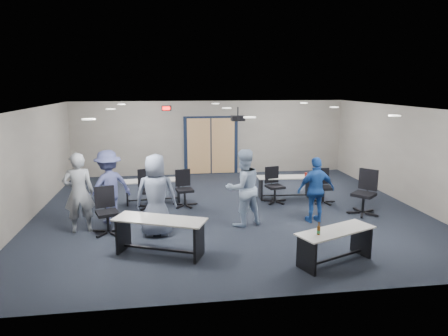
{
  "coord_description": "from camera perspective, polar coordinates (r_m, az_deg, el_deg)",
  "views": [
    {
      "loc": [
        -1.57,
        -10.07,
        3.3
      ],
      "look_at": [
        -0.19,
        -0.3,
        1.22
      ],
      "focal_mm": 32.0,
      "sensor_mm": 36.0,
      "label": 1
    }
  ],
  "objects": [
    {
      "name": "floor",
      "position": [
        10.71,
        0.78,
        -6.02
      ],
      "size": [
        10.0,
        10.0,
        0.0
      ],
      "primitive_type": "plane",
      "color": "#1B212C",
      "rests_on": "ground"
    },
    {
      "name": "back_wall",
      "position": [
        14.78,
        -1.9,
        4.34
      ],
      "size": [
        10.0,
        0.04,
        2.7
      ],
      "primitive_type": "cube",
      "color": "gray",
      "rests_on": "floor"
    },
    {
      "name": "front_wall",
      "position": [
        6.11,
        7.36,
        -6.8
      ],
      "size": [
        10.0,
        0.04,
        2.7
      ],
      "primitive_type": "cube",
      "color": "gray",
      "rests_on": "floor"
    },
    {
      "name": "left_wall",
      "position": [
        10.81,
        -26.39,
        0.28
      ],
      "size": [
        0.04,
        9.0,
        2.7
      ],
      "primitive_type": "cube",
      "color": "gray",
      "rests_on": "floor"
    },
    {
      "name": "right_wall",
      "position": [
        12.18,
        24.73,
        1.61
      ],
      "size": [
        0.04,
        9.0,
        2.7
      ],
      "primitive_type": "cube",
      "color": "gray",
      "rests_on": "floor"
    },
    {
      "name": "ceiling",
      "position": [
        10.21,
        0.82,
        8.55
      ],
      "size": [
        10.0,
        9.0,
        0.04
      ],
      "primitive_type": "cube",
      "color": "silver",
      "rests_on": "back_wall"
    },
    {
      "name": "double_door",
      "position": [
        14.79,
        -1.87,
        3.17
      ],
      "size": [
        2.0,
        0.07,
        2.2
      ],
      "color": "black",
      "rests_on": "back_wall"
    },
    {
      "name": "exit_sign",
      "position": [
        14.54,
        -8.25,
        8.45
      ],
      "size": [
        0.32,
        0.07,
        0.18
      ],
      "color": "black",
      "rests_on": "back_wall"
    },
    {
      "name": "ceiling_projector",
      "position": [
        10.77,
        1.99,
        7.15
      ],
      "size": [
        0.35,
        0.32,
        0.37
      ],
      "color": "black",
      "rests_on": "ceiling"
    },
    {
      "name": "ceiling_can_lights",
      "position": [
        10.46,
        0.6,
        8.47
      ],
      "size": [
        6.24,
        5.74,
        0.02
      ],
      "primitive_type": null,
      "color": "white",
      "rests_on": "ceiling"
    },
    {
      "name": "table_front_left",
      "position": [
        7.99,
        -9.14,
        -8.75
      ],
      "size": [
        1.9,
        1.25,
        0.73
      ],
      "rotation": [
        0.0,
        0.0,
        -0.4
      ],
      "color": "beige",
      "rests_on": "floor"
    },
    {
      "name": "table_front_right",
      "position": [
        7.83,
        15.6,
        -9.91
      ],
      "size": [
        1.68,
        1.1,
        0.89
      ],
      "rotation": [
        0.0,
        0.0,
        0.39
      ],
      "color": "beige",
      "rests_on": "floor"
    },
    {
      "name": "table_back_left",
      "position": [
        11.45,
        -10.14,
        -2.71
      ],
      "size": [
        1.64,
        0.66,
        0.65
      ],
      "rotation": [
        0.0,
        0.0,
        0.08
      ],
      "color": "beige",
      "rests_on": "floor"
    },
    {
      "name": "table_back_right",
      "position": [
        11.82,
        8.7,
        -2.19
      ],
      "size": [
        1.63,
        0.64,
        0.76
      ],
      "rotation": [
        0.0,
        0.0,
        -0.07
      ],
      "color": "beige",
      "rests_on": "floor"
    },
    {
      "name": "chair_back_a",
      "position": [
        10.96,
        -10.72,
        -2.98
      ],
      "size": [
        0.84,
        0.84,
        1.04
      ],
      "primitive_type": null,
      "rotation": [
        0.0,
        0.0,
        0.35
      ],
      "color": "black",
      "rests_on": "floor"
    },
    {
      "name": "chair_back_b",
      "position": [
        10.95,
        -5.65,
        -2.95
      ],
      "size": [
        0.73,
        0.73,
        1.0
      ],
      "primitive_type": null,
      "rotation": [
        0.0,
        0.0,
        0.18
      ],
      "color": "black",
      "rests_on": "floor"
    },
    {
      "name": "chair_back_c",
      "position": [
        11.34,
        7.31,
        -2.47
      ],
      "size": [
        0.76,
        0.76,
        1.0
      ],
      "primitive_type": null,
      "rotation": [
        0.0,
        0.0,
        0.23
      ],
      "color": "black",
      "rests_on": "floor"
    },
    {
      "name": "chair_back_d",
      "position": [
        11.54,
        14.07,
        -2.56
      ],
      "size": [
        0.63,
        0.63,
        0.97
      ],
      "primitive_type": null,
      "rotation": [
        0.0,
        0.0,
        -0.03
      ],
      "color": "black",
      "rests_on": "floor"
    },
    {
      "name": "chair_loose_left",
      "position": [
        9.31,
        -16.34,
        -5.93
      ],
      "size": [
        0.84,
        0.84,
        1.05
      ],
      "primitive_type": null,
      "rotation": [
        0.0,
        0.0,
        0.33
      ],
      "color": "black",
      "rests_on": "floor"
    },
    {
      "name": "chair_loose_right",
      "position": [
        10.82,
        19.36,
        -3.34
      ],
      "size": [
        1.03,
        1.03,
        1.16
      ],
      "primitive_type": null,
      "rotation": [
        0.0,
        0.0,
        -0.84
      ],
      "color": "black",
      "rests_on": "floor"
    },
    {
      "name": "person_gray",
      "position": [
        9.5,
        -20.03,
        -3.36
      ],
      "size": [
        0.75,
        0.57,
        1.83
      ],
      "primitive_type": "imported",
      "rotation": [
        0.0,
        0.0,
        3.36
      ],
      "color": "gray",
      "rests_on": "floor"
    },
    {
      "name": "person_plaid",
      "position": [
        8.87,
        -9.68,
        -3.86
      ],
      "size": [
        0.92,
        0.62,
        1.83
      ],
      "primitive_type": "imported",
      "rotation": [
        0.0,
        0.0,
        3.09
      ],
      "color": "slate",
      "rests_on": "floor"
    },
    {
      "name": "person_lightblue",
      "position": [
        9.37,
        2.75,
        -2.84
      ],
      "size": [
        1.07,
        0.96,
        1.83
      ],
      "primitive_type": "imported",
      "rotation": [
        0.0,
        0.0,
        3.49
      ],
      "color": "#AAC2E2",
      "rests_on": "floor"
    },
    {
      "name": "person_navy",
      "position": [
        9.87,
        13.01,
        -3.06
      ],
      "size": [
        0.97,
        0.48,
        1.6
      ],
      "primitive_type": "imported",
      "rotation": [
        0.0,
        0.0,
        3.24
      ],
      "color": "#1A4594",
      "rests_on": "floor"
    },
    {
      "name": "person_back",
      "position": [
        9.96,
        -16.14,
        -2.58
      ],
      "size": [
        1.32,
        1.18,
        1.77
      ],
      "primitive_type": "imported",
      "rotation": [
        0.0,
        0.0,
        3.73
      ],
      "color": "#484E82",
      "rests_on": "floor"
    }
  ]
}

